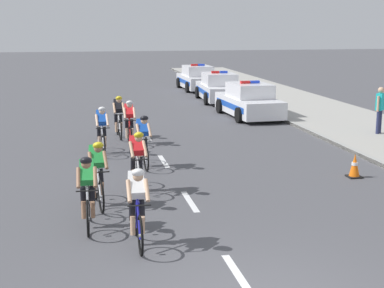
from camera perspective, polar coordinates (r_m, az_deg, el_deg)
sidewalk_slab at (r=24.12m, az=15.37°, el=1.99°), size 4.79×60.00×0.12m
kerb_edge at (r=23.18m, az=10.25°, el=1.85°), size 0.16×60.00×0.13m
lane_markings_centre at (r=13.27m, az=-0.20°, el=-5.70°), size 0.14×17.60×0.01m
cyclist_lead at (r=10.54m, az=-5.43°, el=-5.95°), size 0.42×1.72×1.56m
cyclist_second at (r=11.54m, az=-10.30°, el=-4.51°), size 0.42×1.72×1.56m
cyclist_third at (r=12.87m, az=-9.33°, el=-2.77°), size 0.45×1.72×1.56m
cyclist_fourth at (r=13.88m, az=-5.44°, el=-1.60°), size 0.44×1.72×1.56m
cyclist_fifth at (r=16.28m, az=-4.87°, el=0.40°), size 0.43×1.72×1.56m
cyclist_sixth at (r=18.13m, az=-8.90°, el=1.47°), size 0.43×1.72×1.56m
cyclist_seventh at (r=19.46m, az=-6.21°, el=2.24°), size 0.42×1.72×1.56m
cyclist_eighth at (r=20.68m, az=-7.28°, el=2.78°), size 0.42×1.72×1.56m
police_car_nearest at (r=25.26m, az=5.64°, el=4.20°), size 2.16×4.48×1.59m
police_car_second at (r=30.41m, az=2.68°, el=5.53°), size 2.15×4.48×1.59m
police_car_third at (r=35.72m, az=0.54°, el=6.47°), size 2.07×4.43×1.59m
traffic_cone_near at (r=15.83m, az=15.79°, el=-2.10°), size 0.36×0.36×0.64m
spectator_middle at (r=21.70m, az=18.09°, el=3.51°), size 0.44×0.41×1.68m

